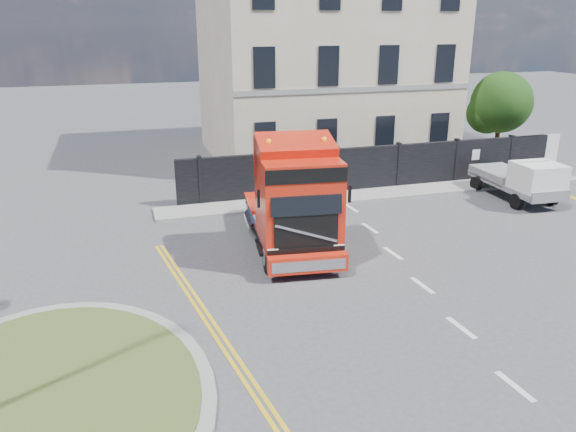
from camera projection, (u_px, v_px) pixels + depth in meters
name	position (u px, v px, depth m)	size (l,w,h in m)	color
ground	(322.00, 293.00, 15.77)	(120.00, 120.00, 0.00)	#424244
traffic_island	(43.00, 403.00, 11.09)	(6.80, 6.80, 0.17)	gray
hoarding_fence	(389.00, 167.00, 25.39)	(18.80, 0.25, 2.00)	black
georgian_building	(322.00, 50.00, 30.45)	(12.30, 10.30, 12.80)	beige
tree	(498.00, 105.00, 29.70)	(3.20, 3.20, 4.80)	#382619
pavement_far	(385.00, 193.00, 24.74)	(20.00, 1.60, 0.12)	gray
truck	(294.00, 203.00, 18.00)	(3.10, 6.59, 3.81)	black
flatbed_pickup	(528.00, 181.00, 23.28)	(1.97, 4.48, 1.83)	slate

